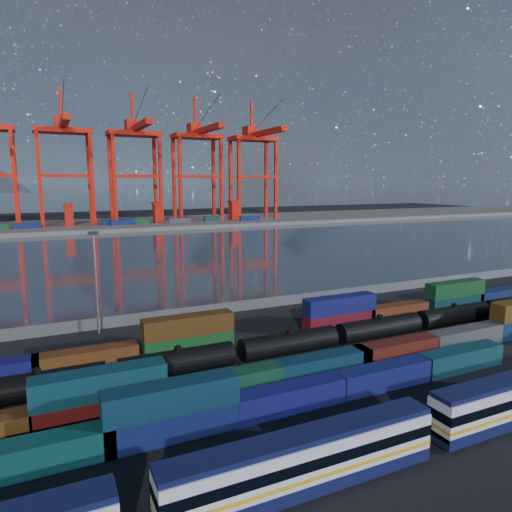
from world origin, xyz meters
name	(u,v)px	position (x,y,z in m)	size (l,w,h in m)	color
ground	(348,359)	(0.00, 0.00, 0.00)	(700.00, 700.00, 0.00)	black
harbor_water	(164,253)	(0.00, 105.00, 0.01)	(700.00, 700.00, 0.00)	#303A46
far_quay	(117,224)	(0.00, 210.00, 1.00)	(700.00, 70.00, 2.00)	#514F4C
distant_mountains	(69,121)	(63.02, 1600.00, 220.29)	(2470.00, 1100.00, 520.00)	#1E2630
passenger_train	(305,462)	(-19.66, -21.00, 2.51)	(75.60, 2.91, 5.00)	silver
container_row_south	(293,391)	(-13.90, -9.08, 2.04)	(140.92, 2.62, 5.58)	#46494B
container_row_mid	(354,355)	(-1.54, -3.37, 2.02)	(142.56, 2.66, 5.67)	#45474B
container_row_north	(322,319)	(3.16, 11.31, 2.10)	(143.08, 2.63, 5.61)	navy
tanker_string	(289,345)	(-7.69, 2.91, 2.25)	(138.59, 3.14, 4.49)	black
waterfront_fence	(260,303)	(0.00, 28.00, 1.00)	(160.12, 0.12, 2.20)	#595B5E
yard_light_mast	(96,277)	(-30.00, 26.00, 9.30)	(1.60, 0.40, 16.60)	slate
gantry_cranes	(100,143)	(-7.50, 203.11, 43.69)	(202.42, 52.64, 71.28)	red
quay_containers	(99,223)	(-11.00, 195.46, 3.30)	(172.58, 10.99, 2.60)	navy
straddle_carriers	(115,213)	(-2.50, 200.00, 7.82)	(140.00, 7.00, 11.10)	red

